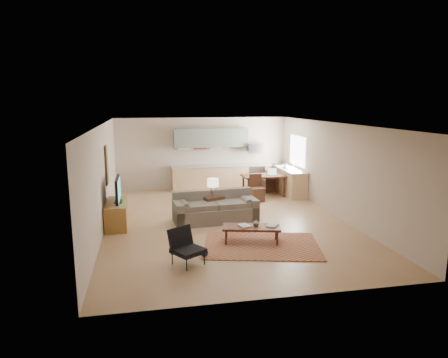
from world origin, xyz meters
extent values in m
plane|color=#A27A53|center=(0.00, 0.00, 0.00)|extent=(9.00, 9.00, 0.00)
plane|color=white|center=(0.00, 0.00, 2.70)|extent=(9.00, 9.00, 0.00)
plane|color=#B4A393|center=(0.00, 4.50, 1.35)|extent=(6.50, 0.00, 6.50)
plane|color=#B4A393|center=(0.00, -4.50, 1.35)|extent=(6.50, 0.00, 6.50)
plane|color=#B4A393|center=(-3.25, 0.00, 1.35)|extent=(0.00, 9.00, 9.00)
plane|color=#B4A393|center=(3.25, 0.00, 1.35)|extent=(0.00, 9.00, 9.00)
cube|color=#A5A8AD|center=(2.00, 4.18, 0.45)|extent=(0.62, 0.62, 0.90)
cube|color=#A5A8AD|center=(2.00, 4.20, 1.55)|extent=(0.62, 0.40, 0.35)
cube|color=slate|center=(0.30, 4.33, 1.95)|extent=(2.80, 0.34, 0.70)
cube|color=white|center=(3.23, 3.00, 1.55)|extent=(0.02, 1.40, 1.05)
cube|color=maroon|center=(0.42, -2.04, 0.01)|extent=(2.99, 2.38, 0.02)
imported|color=maroon|center=(-0.03, -1.78, 0.42)|extent=(0.38, 0.42, 0.03)
imported|color=navy|center=(0.64, -1.78, 0.42)|extent=(0.54, 0.55, 0.02)
imported|color=black|center=(0.36, -1.77, 0.49)|extent=(0.20, 0.20, 0.16)
imported|color=#EDE6BF|center=(2.83, 3.03, 1.02)|extent=(0.12, 0.12, 0.19)
camera|label=1|loc=(-2.14, -10.49, 3.29)|focal=32.00mm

